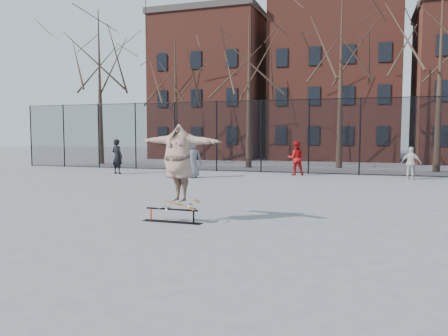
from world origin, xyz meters
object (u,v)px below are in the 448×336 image
(skate_rail, at_px, (172,217))
(skater, at_px, (179,166))
(bystander_grey, at_px, (192,158))
(skateboard, at_px, (179,207))
(bystander_white, at_px, (411,163))
(bystander_black, at_px, (117,156))
(bystander_red, at_px, (296,158))

(skate_rail, relative_size, skater, 0.67)
(skater, height_order, bystander_grey, skater)
(skate_rail, xyz_separation_m, skateboard, (0.19, 0.00, 0.26))
(skateboard, relative_size, bystander_white, 0.61)
(bystander_grey, xyz_separation_m, bystander_black, (-4.59, 0.69, -0.02))
(skate_rail, xyz_separation_m, bystander_white, (6.50, 12.53, 0.63))
(bystander_grey, bearing_deg, bystander_red, -170.05)
(bystander_black, bearing_deg, skate_rail, 140.85)
(skateboard, xyz_separation_m, bystander_white, (6.31, 12.53, 0.37))
(skater, bearing_deg, bystander_red, 96.64)
(skate_rail, relative_size, bystander_red, 0.88)
(skater, bearing_deg, skateboard, -169.61)
(bystander_grey, bearing_deg, bystander_white, 171.99)
(skate_rail, xyz_separation_m, skater, (0.19, 0.00, 1.25))
(bystander_red, relative_size, bystander_white, 1.15)
(skater, bearing_deg, bystander_grey, 120.96)
(skate_rail, relative_size, bystander_black, 0.83)
(bystander_black, bearing_deg, skater, 141.50)
(bystander_red, bearing_deg, skateboard, 69.74)
(skateboard, bearing_deg, skater, 0.00)
(skater, relative_size, bystander_white, 1.49)
(skater, xyz_separation_m, bystander_black, (-8.36, 10.74, -0.45))
(bystander_red, distance_m, bystander_white, 5.48)
(bystander_black, height_order, bystander_white, bystander_black)
(bystander_red, bearing_deg, skater, 69.74)
(skateboard, bearing_deg, bystander_white, 63.27)
(bystander_grey, relative_size, bystander_red, 1.08)
(bystander_grey, bearing_deg, skateboard, 88.74)
(bystander_red, xyz_separation_m, bystander_white, (5.46, -0.38, -0.11))
(bystander_black, bearing_deg, skateboard, 141.50)
(skateboard, height_order, skater, skater)
(skater, distance_m, bystander_white, 14.04)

